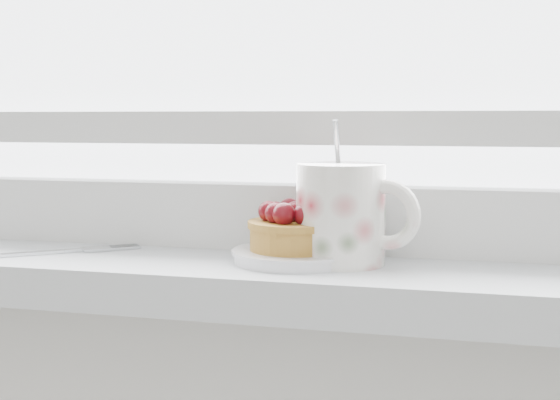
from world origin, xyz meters
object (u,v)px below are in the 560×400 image
(raspberry_tart, at_px, (295,228))
(floral_mug, at_px, (344,212))
(saucer, at_px, (295,256))
(fork, at_px, (48,252))

(raspberry_tart, height_order, floral_mug, floral_mug)
(saucer, height_order, fork, saucer)
(raspberry_tart, bearing_deg, floral_mug, 2.08)
(raspberry_tart, xyz_separation_m, fork, (-0.26, -0.02, -0.03))
(floral_mug, distance_m, fork, 0.31)
(fork, bearing_deg, raspberry_tart, 4.93)
(floral_mug, xyz_separation_m, fork, (-0.31, -0.02, -0.05))
(saucer, relative_size, fork, 0.78)
(floral_mug, bearing_deg, fork, -175.52)
(saucer, relative_size, raspberry_tart, 1.34)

